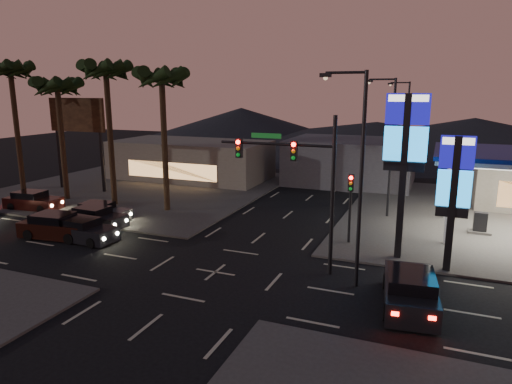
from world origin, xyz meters
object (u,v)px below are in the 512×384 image
at_px(pylon_sign_tall, 405,144).
at_px(car_lane_b_rear, 33,201).
at_px(traffic_signal_mast, 299,171).
at_px(car_lane_a_mid, 57,227).
at_px(pylon_sign_short, 454,183).
at_px(car_lane_b_mid, 95,218).
at_px(suv_station, 410,290).
at_px(car_lane_a_front, 83,230).
at_px(car_lane_b_front, 100,213).

height_order(pylon_sign_tall, car_lane_b_rear, pylon_sign_tall).
distance_m(traffic_signal_mast, car_lane_a_mid, 16.29).
height_order(pylon_sign_short, car_lane_b_mid, pylon_sign_short).
relative_size(pylon_sign_short, car_lane_b_mid, 1.59).
relative_size(pylon_sign_short, traffic_signal_mast, 0.88).
bearing_deg(suv_station, car_lane_b_mid, 168.16).
bearing_deg(car_lane_a_mid, traffic_signal_mast, 2.41).
distance_m(pylon_sign_tall, car_lane_a_front, 19.70).
bearing_deg(car_lane_b_mid, pylon_sign_short, 1.22).
height_order(car_lane_a_front, car_lane_b_mid, car_lane_a_front).
bearing_deg(pylon_sign_short, car_lane_a_front, -171.70).
bearing_deg(car_lane_b_rear, pylon_sign_tall, -1.05).
bearing_deg(traffic_signal_mast, car_lane_b_rear, 170.01).
height_order(car_lane_a_front, suv_station, suv_station).
height_order(car_lane_a_front, car_lane_b_rear, car_lane_b_rear).
relative_size(car_lane_a_mid, car_lane_b_mid, 1.12).
bearing_deg(traffic_signal_mast, car_lane_b_mid, 172.23).
height_order(traffic_signal_mast, suv_station, traffic_signal_mast).
height_order(car_lane_b_mid, car_lane_b_rear, car_lane_b_rear).
xyz_separation_m(traffic_signal_mast, car_lane_a_mid, (-15.65, -0.66, -4.50)).
bearing_deg(pylon_sign_short, traffic_signal_mast, -160.87).
distance_m(car_lane_a_mid, car_lane_b_rear, 8.55).
bearing_deg(car_lane_b_rear, traffic_signal_mast, -9.99).
height_order(pylon_sign_short, car_lane_a_mid, pylon_sign_short).
bearing_deg(suv_station, car_lane_b_rear, 167.52).
relative_size(car_lane_a_front, car_lane_b_front, 1.02).
bearing_deg(car_lane_b_mid, suv_station, -11.84).
bearing_deg(car_lane_a_front, pylon_sign_tall, 12.40).
xyz_separation_m(car_lane_a_front, car_lane_a_mid, (-1.98, -0.12, 0.06)).
bearing_deg(car_lane_b_rear, suv_station, -12.48).
relative_size(traffic_signal_mast, car_lane_b_mid, 1.82).
bearing_deg(car_lane_b_front, car_lane_b_rear, 174.22).
height_order(traffic_signal_mast, car_lane_b_mid, traffic_signal_mast).
bearing_deg(car_lane_a_mid, pylon_sign_short, 7.89).
bearing_deg(pylon_sign_tall, car_lane_b_rear, 178.95).
height_order(car_lane_a_front, car_lane_b_front, car_lane_a_front).
height_order(car_lane_b_front, suv_station, suv_station).
relative_size(traffic_signal_mast, suv_station, 1.56).
xyz_separation_m(traffic_signal_mast, car_lane_b_front, (-15.60, 3.29, -4.59)).
relative_size(traffic_signal_mast, car_lane_b_front, 1.84).
relative_size(car_lane_b_rear, suv_station, 0.89).
bearing_deg(pylon_sign_short, pylon_sign_tall, 158.20).
relative_size(car_lane_a_mid, car_lane_b_rear, 1.07).
xyz_separation_m(car_lane_a_front, car_lane_b_rear, (-9.14, 4.55, 0.02)).
xyz_separation_m(traffic_signal_mast, car_lane_b_mid, (-14.94, 2.04, -4.57)).
xyz_separation_m(traffic_signal_mast, car_lane_b_rear, (-22.80, 4.02, -4.55)).
bearing_deg(car_lane_a_mid, car_lane_a_front, 3.56).
xyz_separation_m(pylon_sign_short, car_lane_b_front, (-22.85, 0.78, -4.02)).
bearing_deg(pylon_sign_tall, car_lane_b_mid, -175.72).
bearing_deg(car_lane_b_rear, car_lane_b_mid, -14.14).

